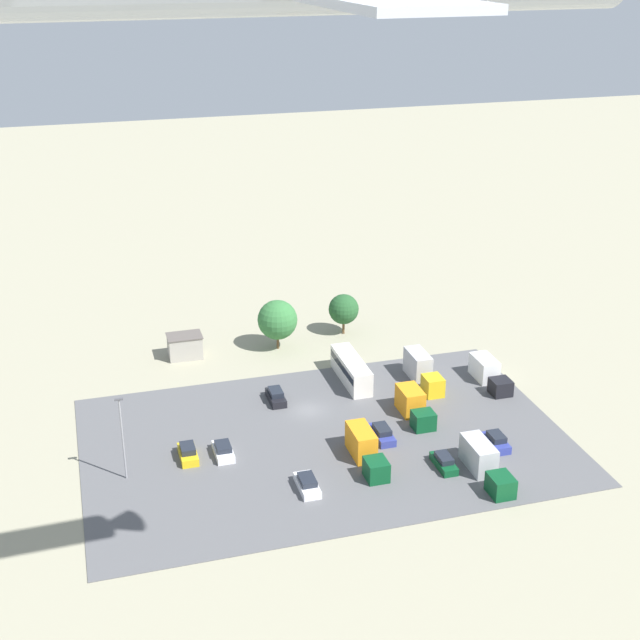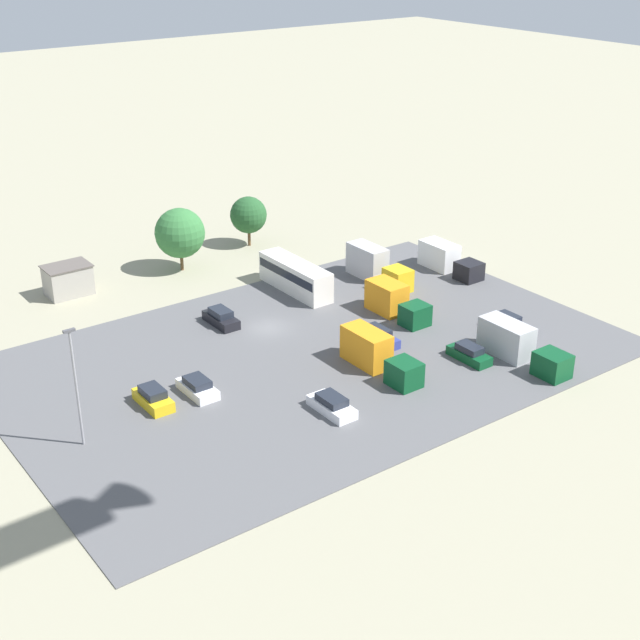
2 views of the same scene
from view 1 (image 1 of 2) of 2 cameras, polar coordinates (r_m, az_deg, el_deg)
The scene contains 19 objects.
ground_plane at distance 110.49m, azimuth -0.77°, elevation -5.82°, with size 400.00×400.00×0.00m, color gray.
parking_lot_surface at distance 104.25m, azimuth 0.33°, elevation -7.70°, with size 55.32×35.94×0.08m.
shed_building at distance 124.88m, azimuth -8.64°, elevation -1.66°, with size 4.80×3.43×3.30m.
bus at distance 116.67m, azimuth 2.01°, elevation -3.16°, with size 2.64×10.20×3.24m.
parked_car_0 at distance 112.29m, azimuth -2.84°, elevation -4.90°, with size 1.83×4.42×1.62m.
parked_car_1 at distance 101.70m, azimuth -6.21°, elevation -8.30°, with size 1.96×4.29×1.42m.
parked_car_2 at distance 101.58m, azimuth -8.45°, elevation -8.42°, with size 1.88×4.22×1.63m.
parked_car_3 at distance 104.58m, azimuth 11.21°, elevation -7.63°, with size 1.87×4.14×1.65m.
parked_car_4 at distance 95.46m, azimuth -0.82°, elevation -10.45°, with size 1.92×4.56×1.44m.
parked_car_5 at distance 104.50m, azimuth 3.99°, elevation -7.25°, with size 1.89×4.68×1.54m.
parked_car_6 at distance 99.93m, azimuth 7.93°, elevation -9.00°, with size 1.70×4.32×1.49m.
parked_truck_0 at distance 117.25m, azimuth 6.54°, elevation -3.23°, with size 2.30×8.95×3.55m.
parked_truck_1 at distance 98.91m, azimuth 10.49°, elevation -8.99°, with size 2.38×9.40×3.16m.
parked_truck_2 at distance 99.76m, azimuth 2.92°, elevation -8.27°, with size 2.34×8.88×3.22m.
parked_truck_3 at distance 118.53m, azimuth 10.75°, elevation -3.36°, with size 2.49×8.29×2.91m.
parked_truck_4 at distance 109.01m, azimuth 6.02°, elevation -5.48°, with size 2.56×7.46×3.12m.
tree_near_shed at distance 125.08m, azimuth -2.74°, elevation 0.01°, with size 5.63×5.63×7.23m.
tree_apron_mid at distance 129.98m, azimuth 1.52°, elevation 0.70°, with size 4.43×4.43×6.10m.
light_pole_lot_centre at distance 96.98m, azimuth -12.54°, elevation -7.22°, with size 0.90×0.28×9.71m.
Camera 1 is at (25.40, 93.26, 53.52)m, focal length 50.00 mm.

